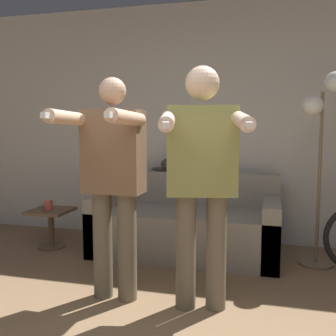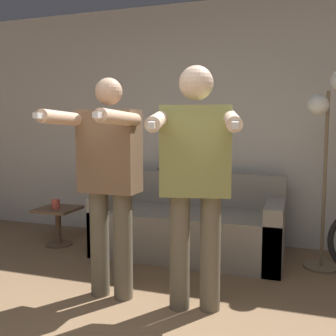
# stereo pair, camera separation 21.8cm
# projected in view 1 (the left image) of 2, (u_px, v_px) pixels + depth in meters

# --- Properties ---
(wall_back) EXTENTS (10.00, 0.05, 2.60)m
(wall_back) POSITION_uv_depth(u_px,v_px,m) (210.00, 123.00, 4.32)
(wall_back) COLOR beige
(wall_back) RESTS_ON ground_plane
(couch) EXTENTS (1.81, 0.83, 0.78)m
(couch) POSITION_uv_depth(u_px,v_px,m) (186.00, 227.00, 3.92)
(couch) COLOR gray
(couch) RESTS_ON ground_plane
(person_left) EXTENTS (0.50, 0.67, 1.61)m
(person_left) POSITION_uv_depth(u_px,v_px,m) (113.00, 174.00, 2.81)
(person_left) COLOR #6B604C
(person_left) RESTS_ON ground_plane
(person_right) EXTENTS (0.63, 0.76, 1.67)m
(person_right) POSITION_uv_depth(u_px,v_px,m) (202.00, 171.00, 2.64)
(person_right) COLOR #6B604C
(person_right) RESTS_ON ground_plane
(cat) EXTENTS (0.53, 0.14, 0.18)m
(cat) POSITION_uv_depth(u_px,v_px,m) (179.00, 164.00, 4.19)
(cat) COLOR #3D3833
(cat) RESTS_ON couch
(floor_lamp) EXTENTS (0.37, 0.31, 1.75)m
(floor_lamp) POSITION_uv_depth(u_px,v_px,m) (323.00, 122.00, 3.48)
(floor_lamp) COLOR #756047
(floor_lamp) RESTS_ON ground_plane
(side_table) EXTENTS (0.41, 0.41, 0.40)m
(side_table) POSITION_uv_depth(u_px,v_px,m) (51.00, 220.00, 4.11)
(side_table) COLOR brown
(side_table) RESTS_ON ground_plane
(cup) EXTENTS (0.09, 0.09, 0.10)m
(cup) POSITION_uv_depth(u_px,v_px,m) (49.00, 205.00, 4.06)
(cup) COLOR #B7473D
(cup) RESTS_ON side_table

